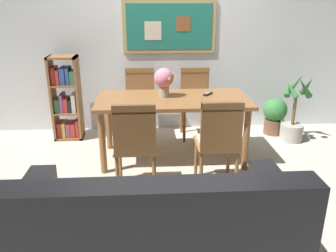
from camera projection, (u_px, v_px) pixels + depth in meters
ground_plane at (172, 174)px, 3.71m from camera, size 12.00×12.00×0.00m
wall_back_with_painting at (164, 35)px, 4.67m from camera, size 5.20×0.14×2.60m
dining_table at (173, 106)px, 3.89m from camera, size 1.69×0.82×0.73m
dining_chair_near_right at (219, 138)px, 3.26m from camera, size 0.40×0.41×0.91m
dining_chair_far_right at (195, 97)px, 4.62m from camera, size 0.40×0.41×0.91m
dining_chair_near_left at (135, 141)px, 3.19m from camera, size 0.40×0.41×0.91m
dining_chair_far_left at (140, 98)px, 4.59m from camera, size 0.40×0.41×0.91m
leather_couch at (156, 236)px, 2.26m from camera, size 1.80×0.84×0.84m
bookshelf at (67, 101)px, 4.53m from camera, size 0.36×0.28×1.10m
potted_ivy at (275, 115)px, 4.75m from camera, size 0.32×0.32×0.50m
potted_palm at (293, 119)px, 4.50m from camera, size 0.36×0.36×0.89m
flower_vase at (164, 80)px, 3.85m from camera, size 0.23×0.22×0.32m
tv_remote at (208, 94)px, 3.99m from camera, size 0.13×0.15×0.02m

